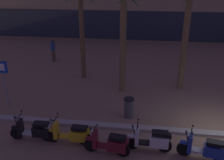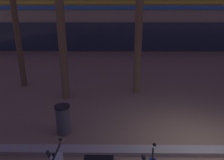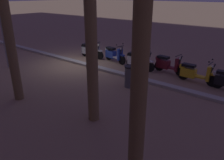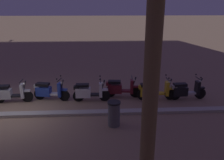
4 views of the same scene
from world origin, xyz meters
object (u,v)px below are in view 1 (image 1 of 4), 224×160
at_px(palm_tree_by_mall_entrance, 81,8).
at_px(crossing_sign, 4,78).
at_px(scooter_black_tail_end, 35,130).
at_px(scooter_white_mid_centre, 152,140).
at_px(scooter_blue_mid_front, 206,149).
at_px(palm_tree_far_corner, 188,11).
at_px(pedestrian_window_shopping, 53,49).
at_px(litter_bin, 129,108).
at_px(scooter_maroon_mid_rear, 110,144).
at_px(palm_tree_mid_walkway, 124,13).
at_px(scooter_yellow_second_in_line, 72,134).

bearing_deg(palm_tree_by_mall_entrance, crossing_sign, -122.89).
height_order(scooter_black_tail_end, scooter_white_mid_centre, same).
distance_m(scooter_black_tail_end, scooter_blue_mid_front, 6.43).
xyz_separation_m(palm_tree_far_corner, palm_tree_by_mall_entrance, (-5.93, 0.92, -0.02)).
distance_m(pedestrian_window_shopping, litter_bin, 9.84).
relative_size(scooter_black_tail_end, litter_bin, 1.85).
xyz_separation_m(scooter_white_mid_centre, palm_tree_by_mall_entrance, (-4.25, 6.88, 3.89)).
bearing_deg(scooter_maroon_mid_rear, palm_tree_by_mall_entrance, 110.63).
bearing_deg(palm_tree_mid_walkway, scooter_yellow_second_in_line, -105.28).
xyz_separation_m(scooter_yellow_second_in_line, scooter_white_mid_centre, (3.04, -0.00, 0.02)).
bearing_deg(palm_tree_by_mall_entrance, scooter_black_tail_end, -92.56).
height_order(scooter_maroon_mid_rear, scooter_blue_mid_front, scooter_blue_mid_front).
distance_m(palm_tree_far_corner, litter_bin, 5.98).
bearing_deg(scooter_black_tail_end, palm_tree_by_mall_entrance, 87.44).
xyz_separation_m(scooter_white_mid_centre, litter_bin, (-1.03, 2.30, 0.03)).
distance_m(scooter_white_mid_centre, palm_tree_far_corner, 7.32).
distance_m(palm_tree_mid_walkway, palm_tree_by_mall_entrance, 3.11).
bearing_deg(scooter_blue_mid_front, palm_tree_far_corner, 91.72).
relative_size(scooter_black_tail_end, scooter_maroon_mid_rear, 1.02).
relative_size(scooter_black_tail_end, palm_tree_mid_walkway, 0.30).
bearing_deg(scooter_yellow_second_in_line, scooter_white_mid_centre, -0.04).
bearing_deg(scooter_maroon_mid_rear, scooter_black_tail_end, 171.47).
bearing_deg(pedestrian_window_shopping, scooter_black_tail_end, -74.06).
relative_size(crossing_sign, palm_tree_far_corner, 0.40).
height_order(scooter_maroon_mid_rear, litter_bin, scooter_maroon_mid_rear).
bearing_deg(scooter_yellow_second_in_line, palm_tree_by_mall_entrance, 99.94).
bearing_deg(palm_tree_far_corner, scooter_black_tail_end, -136.46).
height_order(scooter_blue_mid_front, palm_tree_by_mall_entrance, palm_tree_by_mall_entrance).
distance_m(scooter_maroon_mid_rear, palm_tree_by_mall_entrance, 8.72).
xyz_separation_m(scooter_maroon_mid_rear, palm_tree_by_mall_entrance, (-2.75, 7.30, 3.90)).
bearing_deg(palm_tree_mid_walkway, scooter_blue_mid_front, -57.62).
xyz_separation_m(scooter_maroon_mid_rear, palm_tree_far_corner, (3.18, 6.38, 3.91)).
distance_m(scooter_blue_mid_front, palm_tree_far_corner, 7.34).
height_order(scooter_black_tail_end, palm_tree_by_mall_entrance, palm_tree_by_mall_entrance).
bearing_deg(palm_tree_far_corner, pedestrian_window_shopping, 156.85).
distance_m(scooter_maroon_mid_rear, litter_bin, 2.76).
distance_m(scooter_black_tail_end, scooter_yellow_second_in_line, 1.51).
bearing_deg(scooter_blue_mid_front, crossing_sign, 162.85).
relative_size(scooter_black_tail_end, scooter_white_mid_centre, 1.02).
bearing_deg(scooter_blue_mid_front, scooter_white_mid_centre, 172.41).
xyz_separation_m(scooter_black_tail_end, scooter_maroon_mid_rear, (3.06, -0.46, 0.01)).
relative_size(palm_tree_far_corner, pedestrian_window_shopping, 3.37).
bearing_deg(pedestrian_window_shopping, crossing_sign, -87.86).
distance_m(scooter_maroon_mid_rear, palm_tree_mid_walkway, 6.86).
relative_size(crossing_sign, palm_tree_mid_walkway, 0.41).
bearing_deg(scooter_white_mid_centre, scooter_blue_mid_front, -7.59).
height_order(palm_tree_far_corner, litter_bin, palm_tree_far_corner).
distance_m(scooter_white_mid_centre, litter_bin, 2.52).
relative_size(palm_tree_mid_walkway, palm_tree_by_mall_entrance, 1.02).
xyz_separation_m(scooter_yellow_second_in_line, palm_tree_by_mall_entrance, (-1.21, 6.88, 3.90)).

